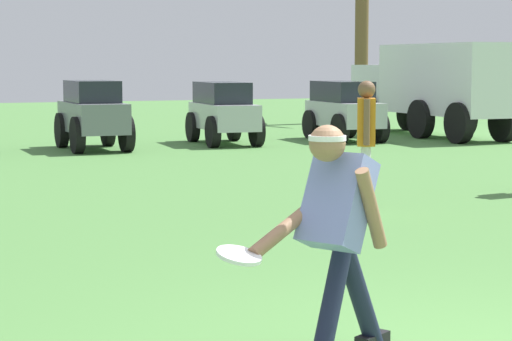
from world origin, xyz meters
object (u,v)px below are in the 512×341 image
frisbee_in_flight (239,255)px  parked_car_slot_e (223,111)px  teammate_near_sideline (366,135)px  frisbee_thrower (337,231)px  parked_car_slot_d (93,113)px  palm_tree_right_of_centre (361,21)px  box_truck (430,85)px  parked_car_slot_f (344,109)px

frisbee_in_flight → parked_car_slot_e: 16.36m
teammate_near_sideline → frisbee_thrower: bearing=-120.2°
teammate_near_sideline → parked_car_slot_d: bearing=95.0°
teammate_near_sideline → palm_tree_right_of_centre: size_ratio=0.30×
palm_tree_right_of_centre → frisbee_in_flight: bearing=-119.8°
parked_car_slot_d → box_truck: box_truck is taller
frisbee_thrower → palm_tree_right_of_centre: size_ratio=0.27×
parked_car_slot_e → parked_car_slot_f: same height
frisbee_in_flight → parked_car_slot_f: (8.49, 15.22, -0.01)m
parked_car_slot_e → box_truck: (5.43, 0.31, 0.51)m
parked_car_slot_f → palm_tree_right_of_centre: size_ratio=0.47×
parked_car_slot_f → parked_car_slot_d: bearing=-178.0°
palm_tree_right_of_centre → teammate_near_sideline: bearing=-118.1°
parked_car_slot_d → palm_tree_right_of_centre: size_ratio=0.45×
frisbee_thrower → parked_car_slot_d: bearing=82.3°
teammate_near_sideline → palm_tree_right_of_centre: bearing=61.9°
teammate_near_sideline → box_truck: bearing=54.7°
frisbee_in_flight → parked_car_slot_d: parked_car_slot_d is taller
teammate_near_sideline → box_truck: 12.98m
parked_car_slot_d → palm_tree_right_of_centre: 11.66m
frisbee_in_flight → palm_tree_right_of_centre: 24.69m
frisbee_thrower → frisbee_in_flight: frisbee_thrower is taller
parked_car_slot_f → palm_tree_right_of_centre: palm_tree_right_of_centre is taller
parked_car_slot_f → frisbee_thrower: bearing=-117.4°
parked_car_slot_e → box_truck: size_ratio=0.42×
frisbee_thrower → teammate_near_sideline: bearing=59.8°
frisbee_thrower → parked_car_slot_d: 15.01m
parked_car_slot_d → box_truck: bearing=4.5°
frisbee_thrower → box_truck: size_ratio=0.24×
teammate_near_sideline → parked_car_slot_e: size_ratio=0.63×
palm_tree_right_of_centre → parked_car_slot_e: bearing=-137.8°
box_truck → palm_tree_right_of_centre: bearing=78.4°
frisbee_thrower → parked_car_slot_e: (4.96, 15.22, -0.07)m
frisbee_in_flight → parked_car_slot_d: bearing=79.9°
parked_car_slot_d → frisbee_in_flight: bearing=-100.1°
frisbee_thrower → parked_car_slot_f: 16.98m
teammate_near_sideline → parked_car_slot_f: size_ratio=0.64×
frisbee_thrower → parked_car_slot_d: (2.01, 14.87, -0.05)m
box_truck → palm_tree_right_of_centre: palm_tree_right_of_centre is taller
parked_car_slot_d → parked_car_slot_f: bearing=2.0°
teammate_near_sideline → palm_tree_right_of_centre: 18.53m
parked_car_slot_d → parked_car_slot_f: parked_car_slot_d is taller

